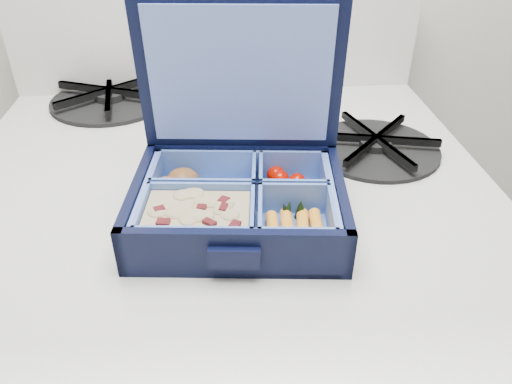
{
  "coord_description": "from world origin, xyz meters",
  "views": [
    {
      "loc": [
        -0.53,
        1.11,
        1.31
      ],
      "look_at": [
        -0.5,
        1.55,
        1.02
      ],
      "focal_mm": 35.0,
      "sensor_mm": 36.0,
      "label": 1
    }
  ],
  "objects": [
    {
      "name": "burner_grate",
      "position": [
        -0.33,
        1.69,
        1.0
      ],
      "size": [
        0.2,
        0.2,
        0.02
      ],
      "primitive_type": "cylinder",
      "rotation": [
        0.0,
        0.0,
        -0.22
      ],
      "color": "black",
      "rests_on": "stove"
    },
    {
      "name": "bento_box",
      "position": [
        -0.52,
        1.54,
        1.01
      ],
      "size": [
        0.23,
        0.19,
        0.05
      ],
      "primitive_type": null,
      "rotation": [
        0.0,
        0.0,
        -0.1
      ],
      "color": "black",
      "rests_on": "stove"
    },
    {
      "name": "fork",
      "position": [
        -0.47,
        1.68,
        0.99
      ],
      "size": [
        0.06,
        0.18,
        0.01
      ],
      "primitive_type": null,
      "rotation": [
        0.0,
        0.0,
        -0.23
      ],
      "color": "#A4A5A8",
      "rests_on": "stove"
    },
    {
      "name": "burner_grate_rear",
      "position": [
        -0.71,
        1.88,
        1.0
      ],
      "size": [
        0.25,
        0.25,
        0.02
      ],
      "primitive_type": "cylinder",
      "rotation": [
        0.0,
        0.0,
        -0.38
      ],
      "color": "black",
      "rests_on": "stove"
    }
  ]
}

